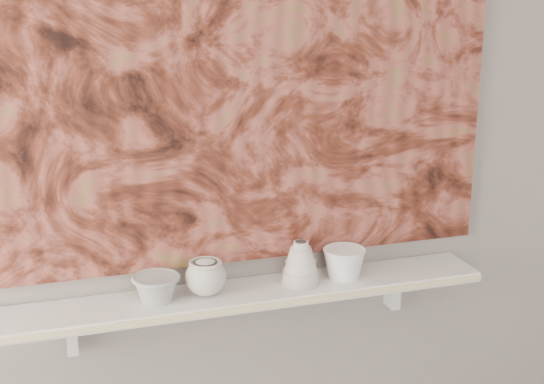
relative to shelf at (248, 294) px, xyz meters
name	(u,v)px	position (x,y,z in m)	size (l,w,h in m)	color
wall_back	(237,138)	(0.00, 0.09, 0.44)	(3.60, 3.60, 0.00)	gray
shelf	(248,294)	(0.00, 0.00, 0.00)	(1.40, 0.18, 0.03)	white
shelf_stripe	(257,307)	(0.00, -0.09, 0.00)	(1.40, 0.01, 0.02)	beige
bracket_left	(71,332)	(-0.49, 0.06, -0.07)	(0.03, 0.06, 0.12)	white
bracket_right	(393,289)	(0.49, 0.06, -0.07)	(0.03, 0.06, 0.12)	white
painting	(238,70)	(0.00, 0.08, 0.62)	(1.50, 0.03, 1.10)	#602819
house_motif	(386,168)	(0.45, 0.07, 0.32)	(0.09, 0.00, 0.08)	black
bowl_grey	(156,288)	(-0.26, 0.00, 0.05)	(0.13, 0.13, 0.08)	#989896
cup_cream	(206,277)	(-0.12, 0.00, 0.07)	(0.11, 0.11, 0.10)	beige
bell_vessel	(301,262)	(0.16, 0.00, 0.08)	(0.11, 0.11, 0.13)	beige
bowl_white	(344,263)	(0.29, 0.00, 0.06)	(0.13, 0.13, 0.09)	white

